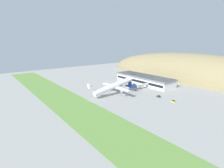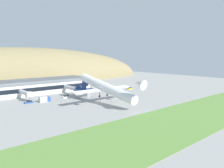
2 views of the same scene
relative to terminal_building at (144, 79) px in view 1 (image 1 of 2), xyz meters
name	(u,v)px [view 1 (image 1 of 2)]	position (x,y,z in m)	size (l,w,h in m)	color
ground_plane	(114,93)	(10.64, -53.29, -5.25)	(374.81, 374.81, 0.00)	#9E9E99
grass_strip_foreground	(69,104)	(10.64, -99.29, -5.21)	(337.33, 31.95, 0.08)	#669342
hill_backdrop	(188,78)	(17.51, 67.94, -5.25)	(288.17, 72.35, 66.60)	#8E7F56
terminal_building	(144,79)	(0.00, 0.00, 0.00)	(74.14, 22.84, 9.28)	silver
jetway_0	(123,80)	(-14.62, -19.38, -1.26)	(3.38, 15.39, 5.43)	silver
jetway_1	(142,85)	(15.48, -20.14, -1.26)	(3.38, 16.83, 5.43)	silver
cargo_airplane	(114,86)	(14.40, -55.92, 3.23)	(36.70, 54.28, 14.35)	white
service_car_0	(116,84)	(-16.49, -29.09, -4.67)	(4.65, 2.10, 1.41)	#264C99
service_car_1	(159,96)	(44.27, -29.41, -4.56)	(3.92, 2.08, 1.68)	#333338
service_car_2	(173,101)	(59.63, -30.18, -4.66)	(4.08, 1.76, 1.44)	gold
service_car_3	(130,88)	(6.06, -28.83, -4.60)	(4.50, 1.98, 1.58)	silver
fuel_truck	(119,85)	(-8.67, -31.32, -3.77)	(6.18, 2.51, 3.09)	#264C99
traffic_cone_0	(135,94)	(25.96, -40.31, -4.97)	(0.52, 0.52, 0.58)	orange
traffic_cone_1	(143,96)	(33.38, -38.12, -4.97)	(0.52, 0.52, 0.58)	orange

